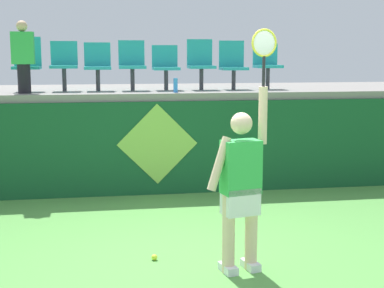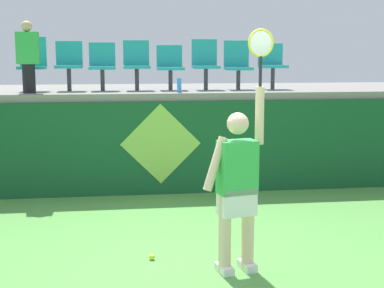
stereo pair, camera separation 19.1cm
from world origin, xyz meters
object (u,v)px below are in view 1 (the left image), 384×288
Objects in this scene: spectator_0 at (23,56)px; tennis_ball at (154,257)px; stadium_chair_6 at (233,63)px; stadium_chair_7 at (267,63)px; stadium_chair_4 at (166,65)px; tennis_player at (241,184)px; stadium_chair_5 at (201,62)px; stadium_chair_3 at (132,63)px; stadium_chair_1 at (64,63)px; water_bottle at (176,85)px; stadium_chair_0 at (27,62)px; stadium_chair_2 at (98,64)px.

tennis_ball is at bearing -63.15° from spectator_0.
stadium_chair_7 is (0.61, -0.01, 0.00)m from stadium_chair_6.
stadium_chair_6 is at bearing 65.44° from tennis_ball.
stadium_chair_4 is 1.17m from stadium_chair_6.
stadium_chair_5 is at bearing 85.49° from tennis_player.
stadium_chair_3 is at bearing -179.87° from stadium_chair_6.
stadium_chair_1 is at bearing -179.85° from stadium_chair_5.
stadium_chair_3 is (1.12, 0.00, -0.00)m from stadium_chair_1.
stadium_chair_4 is at bearing -0.08° from stadium_chair_1.
stadium_chair_3 is at bearing -179.86° from stadium_chair_5.
tennis_ball is 0.08× the size of stadium_chair_5.
tennis_player reaches higher than stadium_chair_1.
stadium_chair_7 is at bearing -0.42° from stadium_chair_5.
tennis_ball is 0.06× the size of spectator_0.
stadium_chair_6 is at bearing 0.14° from stadium_chair_1.
tennis_ball is 4.92m from stadium_chair_7.
tennis_player is at bearing -86.35° from stadium_chair_4.
water_bottle is 2.42m from spectator_0.
stadium_chair_3 is (1.71, -0.01, -0.02)m from stadium_chair_0.
tennis_ball is 4.66m from stadium_chair_0.
stadium_chair_4 is at bearing 179.99° from stadium_chair_7.
stadium_chair_1 is 1.04× the size of stadium_chair_7.
stadium_chair_5 is at bearing -0.06° from stadium_chair_0.
stadium_chair_1 is 3.47m from stadium_chair_7.
stadium_chair_4 is at bearing 81.41° from tennis_ball.
stadium_chair_3 reaches higher than stadium_chair_7.
stadium_chair_4 is at bearing 11.35° from spectator_0.
tennis_player is 2.20× the size of spectator_0.
stadium_chair_0 reaches higher than water_bottle.
stadium_chair_4 is 0.61m from stadium_chair_5.
stadium_chair_4 is (0.57, -0.01, -0.04)m from stadium_chair_3.
spectator_0 is (0.00, -0.47, 0.10)m from stadium_chair_0.
water_bottle is at bearing -44.94° from stadium_chair_3.
stadium_chair_6 reaches higher than water_bottle.
stadium_chair_5 is at bearing -179.87° from stadium_chair_6.
water_bottle is 0.20× the size of spectator_0.
tennis_player is at bearing -27.15° from tennis_ball.
tennis_player is 37.38× the size of tennis_ball.
stadium_chair_2 is (-1.22, 0.65, 0.33)m from water_bottle.
stadium_chair_1 reaches higher than water_bottle.
stadium_chair_1 is at bearing -179.84° from stadium_chair_3.
tennis_player is 3.08× the size of stadium_chair_2.
tennis_player is 2.77× the size of stadium_chair_0.
stadium_chair_3 is at bearing 89.86° from tennis_ball.
stadium_chair_5 is at bearing 0.18° from stadium_chair_2.
stadium_chair_2 is at bearing 179.86° from stadium_chair_4.
stadium_chair_6 is at bearing 179.07° from stadium_chair_7.
tennis_player is 3.00× the size of stadium_chair_1.
spectator_0 reaches higher than tennis_player.
tennis_ball is 4.34m from spectator_0.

